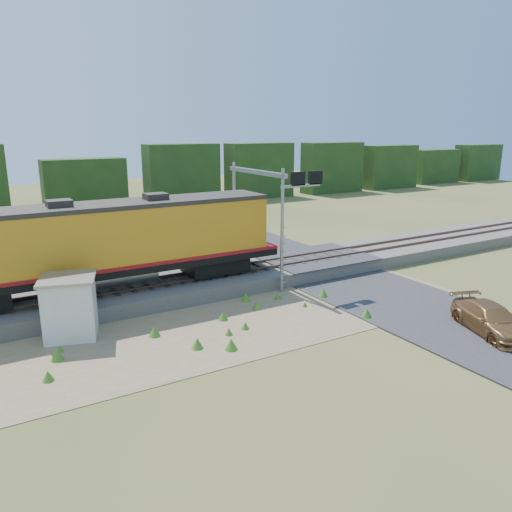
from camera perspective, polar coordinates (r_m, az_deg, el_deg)
ground at (r=24.75m, az=2.18°, el=-7.10°), size 140.00×140.00×0.00m
ballast at (r=29.55m, az=-4.11°, el=-2.67°), size 70.00×5.00×0.80m
rails at (r=29.41m, az=-4.13°, el=-1.77°), size 70.00×1.54×0.16m
dirt_shoulder at (r=24.20m, az=-2.49°, el=-7.58°), size 26.00×8.00×0.03m
road at (r=29.39m, az=12.97°, el=-3.74°), size 7.00×66.00×0.86m
tree_line_north at (r=58.97m, az=-18.35°, el=7.93°), size 130.00×3.00×6.50m
weed_clumps at (r=23.26m, az=-5.32°, el=-8.62°), size 15.00×6.20×0.56m
locomotive at (r=26.55m, az=-17.65°, el=1.44°), size 19.33×2.95×4.99m
shed at (r=23.70m, az=-20.50°, el=-5.42°), size 2.92×2.92×2.78m
signal_gantry at (r=29.29m, az=1.31°, el=6.91°), size 2.76×6.20×6.97m
car at (r=25.16m, az=25.28°, el=-6.57°), size 3.32×4.91×1.32m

